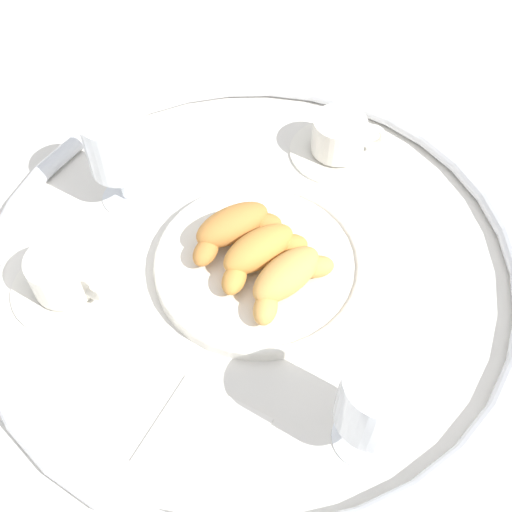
{
  "coord_description": "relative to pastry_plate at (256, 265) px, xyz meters",
  "views": [
    {
      "loc": [
        0.31,
        0.36,
        0.66
      ],
      "look_at": [
        0.0,
        0.01,
        0.03
      ],
      "focal_mm": 45.01,
      "sensor_mm": 36.0,
      "label": 1
    }
  ],
  "objects": [
    {
      "name": "folded_napkin",
      "position": [
        0.19,
        0.13,
        -0.01
      ],
      "size": [
        0.14,
        0.14,
        0.01
      ],
      "primitive_type": "cube",
      "rotation": [
        0.0,
        0.0,
        0.37
      ],
      "color": "silver",
      "rests_on": "ground_plane"
    },
    {
      "name": "coffee_cup_far",
      "position": [
        0.19,
        -0.13,
        0.02
      ],
      "size": [
        0.14,
        0.14,
        0.06
      ],
      "color": "silver",
      "rests_on": "ground_plane"
    },
    {
      "name": "croissant_small",
      "position": [
        0.0,
        0.0,
        0.03
      ],
      "size": [
        0.14,
        0.07,
        0.04
      ],
      "color": "#CC893D",
      "rests_on": "pastry_plate"
    },
    {
      "name": "table_chrome_rim",
      "position": [
        -0.0,
        -0.01,
        0.0
      ],
      "size": [
        0.68,
        0.68,
        0.02
      ],
      "primitive_type": "torus",
      "color": "silver",
      "rests_on": "ground_plane"
    },
    {
      "name": "croissant_extra",
      "position": [
        0.0,
        0.05,
        0.03
      ],
      "size": [
        0.14,
        0.07,
        0.04
      ],
      "color": "#D6994C",
      "rests_on": "pastry_plate"
    },
    {
      "name": "ground_plane",
      "position": [
        -0.0,
        -0.01,
        -0.01
      ],
      "size": [
        2.2,
        2.2,
        0.0
      ],
      "primitive_type": "plane",
      "color": "silver"
    },
    {
      "name": "coffee_cup_near",
      "position": [
        -0.23,
        -0.08,
        0.02
      ],
      "size": [
        0.14,
        0.14,
        0.06
      ],
      "color": "silver",
      "rests_on": "ground_plane"
    },
    {
      "name": "croissant_large",
      "position": [
        0.0,
        -0.05,
        0.03
      ],
      "size": [
        0.14,
        0.08,
        0.04
      ],
      "color": "#BC7A38",
      "rests_on": "pastry_plate"
    },
    {
      "name": "pastry_plate",
      "position": [
        0.0,
        0.0,
        0.0
      ],
      "size": [
        0.26,
        0.26,
        0.02
      ],
      "color": "silver",
      "rests_on": "ground_plane"
    },
    {
      "name": "juice_glass_left",
      "position": [
        0.05,
        -0.21,
        0.08
      ],
      "size": [
        0.08,
        0.08,
        0.14
      ],
      "color": "white",
      "rests_on": "ground_plane"
    },
    {
      "name": "juice_glass_right",
      "position": [
        0.06,
        0.24,
        0.08
      ],
      "size": [
        0.08,
        0.08,
        0.14
      ],
      "color": "white",
      "rests_on": "ground_plane"
    }
  ]
}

